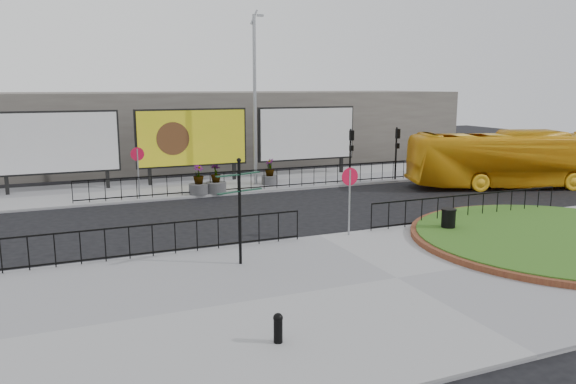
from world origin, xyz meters
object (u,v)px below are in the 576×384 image
bollard (278,326)px  lamp_post (255,98)px  litter_bin (448,221)px  fingerpost_sign (240,201)px  bus (511,159)px  billboard_mid (192,138)px  planter_a (199,184)px  planter_c (270,175)px  planter_b (216,183)px

bollard → lamp_post: bearing=71.7°
bollard → litter_bin: 10.84m
fingerpost_sign → bus: size_ratio=0.29×
fingerpost_sign → billboard_mid: bearing=69.7°
bollard → planter_a: planter_a is taller
bus → planter_a: 16.76m
fingerpost_sign → planter_c: size_ratio=2.31×
planter_b → billboard_mid: bearing=94.8°
billboard_mid → litter_bin: 15.87m
litter_bin → planter_c: size_ratio=0.64×
bollard → planter_a: size_ratio=0.44×
billboard_mid → planter_c: bearing=-31.8°
lamp_post → planter_c: lamp_post is taller
planter_a → planter_c: 4.48m
litter_bin → planter_b: (-5.70, 10.98, 0.03)m
fingerpost_sign → litter_bin: bearing=-8.8°
litter_bin → bus: (9.64, 6.87, 0.96)m
billboard_mid → lamp_post: 4.23m
fingerpost_sign → planter_b: size_ratio=2.22×
planter_a → planter_b: (0.89, 0.00, -0.03)m
lamp_post → planter_b: bearing=-149.4°
lamp_post → planter_a: bearing=-156.0°
bollard → litter_bin: litter_bin is taller
fingerpost_sign → planter_b: (2.47, 11.45, -1.47)m
billboard_mid → bus: size_ratio=0.56×
lamp_post → planter_b: (-2.71, -1.60, -4.22)m
planter_b → planter_a: bearing=180.0°
billboard_mid → planter_c: size_ratio=4.41×
bus → planter_a: bearing=94.9°
fingerpost_sign → planter_c: 14.09m
fingerpost_sign → planter_c: (5.87, 12.73, -1.43)m
bollard → fingerpost_sign: bearing=80.1°
lamp_post → planter_b: 5.26m
billboard_mid → bollard: 20.76m
billboard_mid → litter_bin: bearing=-67.6°
billboard_mid → planter_c: (3.70, -2.29, -1.95)m
billboard_mid → planter_a: 4.12m
planter_a → planter_c: bearing=16.6°
billboard_mid → litter_bin: billboard_mid is taller
litter_bin → bus: bearing=35.5°
lamp_post → planter_c: (0.69, -0.32, -4.18)m
billboard_mid → fingerpost_sign: size_ratio=1.91×
bollard → planter_a: bearing=81.5°
litter_bin → planter_a: 12.80m
planter_c → lamp_post: bearing=155.3°
fingerpost_sign → litter_bin: fingerpost_sign is taller
bollard → planter_b: size_ratio=0.45×
billboard_mid → planter_b: 4.10m
bollard → planter_c: size_ratio=0.46×
lamp_post → bus: lamp_post is taller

